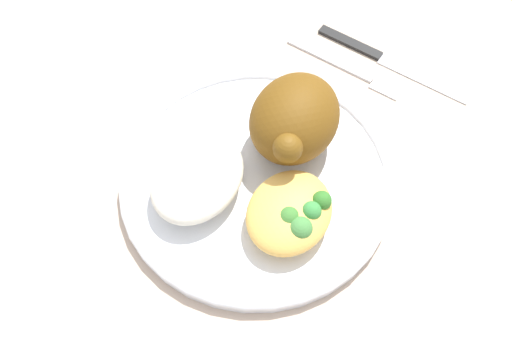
{
  "coord_description": "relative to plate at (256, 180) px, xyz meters",
  "views": [
    {
      "loc": [
        0.27,
        0.14,
        0.52
      ],
      "look_at": [
        0.0,
        0.0,
        0.03
      ],
      "focal_mm": 42.33,
      "sensor_mm": 36.0,
      "label": 1
    }
  ],
  "objects": [
    {
      "name": "roasted_chicken",
      "position": [
        -0.05,
        0.01,
        0.04
      ],
      "size": [
        0.11,
        0.08,
        0.07
      ],
      "color": "brown",
      "rests_on": "plate"
    },
    {
      "name": "ground_plane",
      "position": [
        0.0,
        0.0,
        -0.01
      ],
      "size": [
        2.0,
        2.0,
        0.0
      ],
      "primitive_type": "plane",
      "color": "#C7AE98"
    },
    {
      "name": "rice_pile",
      "position": [
        0.04,
        -0.04,
        0.02
      ],
      "size": [
        0.11,
        0.08,
        0.03
      ],
      "primitive_type": "ellipsoid",
      "color": "white",
      "rests_on": "plate"
    },
    {
      "name": "plate",
      "position": [
        0.0,
        0.0,
        0.0
      ],
      "size": [
        0.27,
        0.27,
        0.02
      ],
      "color": "white",
      "rests_on": "ground_plane"
    },
    {
      "name": "fork",
      "position": [
        -0.18,
        0.03,
        -0.01
      ],
      "size": [
        0.03,
        0.14,
        0.01
      ],
      "color": "silver",
      "rests_on": "ground_plane"
    },
    {
      "name": "mac_cheese_with_broccoli",
      "position": [
        0.03,
        0.05,
        0.02
      ],
      "size": [
        0.09,
        0.08,
        0.03
      ],
      "color": "#EFB552",
      "rests_on": "plate"
    },
    {
      "name": "knife",
      "position": [
        -0.22,
        0.05,
        -0.01
      ],
      "size": [
        0.04,
        0.19,
        0.01
      ],
      "color": "black",
      "rests_on": "ground_plane"
    }
  ]
}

